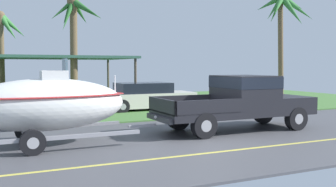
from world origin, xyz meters
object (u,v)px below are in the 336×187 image
parked_sedan_near (146,97)px  palm_tree_mid (1,34)px  carport_awning (60,58)px  palm_tree_near_right (76,25)px  pickup_truck_towing (244,100)px  boat_on_trailer (46,104)px  palm_tree_near_left (284,16)px

parked_sedan_near → palm_tree_mid: (-6.39, 7.32, 3.46)m
carport_awning → palm_tree_near_right: (0.44, -2.44, 1.69)m
pickup_truck_towing → boat_on_trailer: bearing=-180.0°
boat_on_trailer → pickup_truck_towing: bearing=0.0°
boat_on_trailer → palm_tree_near_right: bearing=73.6°
pickup_truck_towing → boat_on_trailer: 6.61m
palm_tree_near_right → palm_tree_mid: (-3.46, 4.81, -0.20)m
pickup_truck_towing → palm_tree_near_left: size_ratio=0.93×
pickup_truck_towing → parked_sedan_near: pickup_truck_towing is taller
carport_awning → pickup_truck_towing: bearing=-70.0°
carport_awning → palm_tree_mid: bearing=141.9°
palm_tree_near_right → parked_sedan_near: bearing=-40.5°
palm_tree_near_left → palm_tree_mid: size_ratio=1.14×
palm_tree_near_left → parked_sedan_near: bearing=172.3°
parked_sedan_near → carport_awning: bearing=124.3°
parked_sedan_near → palm_tree_near_left: (7.74, -1.05, 4.28)m
pickup_truck_towing → parked_sedan_near: bearing=97.7°
carport_awning → palm_tree_near_left: palm_tree_near_left is taller
parked_sedan_near → palm_tree_mid: 10.31m
palm_tree_near_right → palm_tree_mid: palm_tree_near_right is taller
carport_awning → palm_tree_near_right: bearing=-79.8°
pickup_truck_towing → palm_tree_mid: bearing=117.3°
parked_sedan_near → palm_tree_near_right: palm_tree_near_right is taller
carport_awning → palm_tree_near_left: 12.84m
parked_sedan_near → palm_tree_mid: palm_tree_mid is taller
pickup_truck_towing → parked_sedan_near: (-0.92, 6.84, -0.37)m
pickup_truck_towing → palm_tree_near_right: palm_tree_near_right is taller
pickup_truck_towing → palm_tree_mid: (-7.32, 14.15, 3.09)m
palm_tree_near_left → palm_tree_mid: palm_tree_near_left is taller
pickup_truck_towing → boat_on_trailer: (-6.60, -0.00, 0.12)m
pickup_truck_towing → carport_awning: (-4.30, 11.79, 1.60)m
parked_sedan_near → carport_awning: carport_awning is taller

